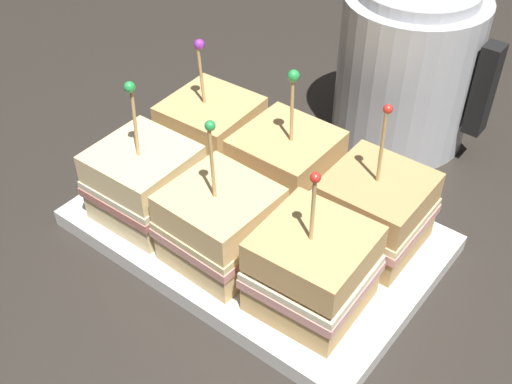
% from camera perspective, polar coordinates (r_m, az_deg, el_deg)
% --- Properties ---
extents(ground_plane, '(6.00, 6.00, 0.00)m').
position_cam_1_polar(ground_plane, '(0.65, 0.00, -3.98)').
color(ground_plane, '#2D2823').
extents(serving_platter, '(0.35, 0.23, 0.02)m').
position_cam_1_polar(serving_platter, '(0.65, 0.00, -3.42)').
color(serving_platter, silver).
rests_on(serving_platter, ground_plane).
extents(sandwich_front_left, '(0.09, 0.09, 0.15)m').
position_cam_1_polar(sandwich_front_left, '(0.64, -9.85, 0.85)').
color(sandwich_front_left, beige).
rests_on(sandwich_front_left, serving_platter).
extents(sandwich_front_center, '(0.09, 0.09, 0.16)m').
position_cam_1_polar(sandwich_front_center, '(0.59, -3.35, -2.82)').
color(sandwich_front_center, '#DBB77A').
rests_on(sandwich_front_center, serving_platter).
extents(sandwich_front_right, '(0.10, 0.10, 0.15)m').
position_cam_1_polar(sandwich_front_right, '(0.55, 5.01, -6.92)').
color(sandwich_front_right, tan).
rests_on(sandwich_front_right, serving_platter).
extents(sandwich_back_left, '(0.10, 0.10, 0.15)m').
position_cam_1_polar(sandwich_back_left, '(0.70, -3.98, 5.30)').
color(sandwich_back_left, tan).
rests_on(sandwich_back_left, serving_platter).
extents(sandwich_back_center, '(0.09, 0.09, 0.16)m').
position_cam_1_polar(sandwich_back_center, '(0.64, 2.81, 1.97)').
color(sandwich_back_center, tan).
rests_on(sandwich_back_center, serving_platter).
extents(sandwich_back_right, '(0.09, 0.09, 0.16)m').
position_cam_1_polar(sandwich_back_right, '(0.61, 10.51, -1.67)').
color(sandwich_back_right, tan).
rests_on(sandwich_back_right, serving_platter).
extents(kettle_steel, '(0.18, 0.16, 0.21)m').
position_cam_1_polar(kettle_steel, '(0.76, 13.32, 10.76)').
color(kettle_steel, '#B7BABF').
rests_on(kettle_steel, ground_plane).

